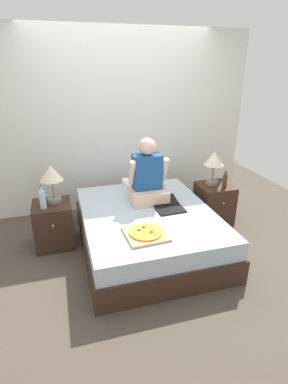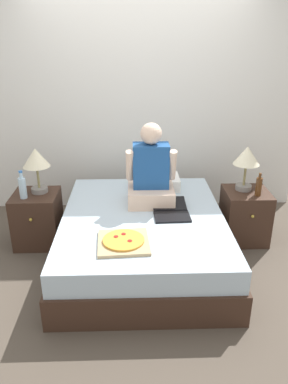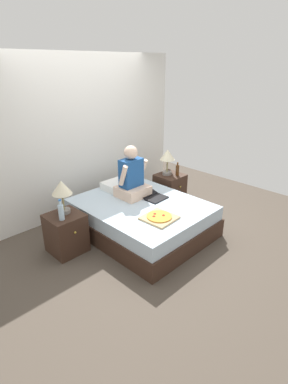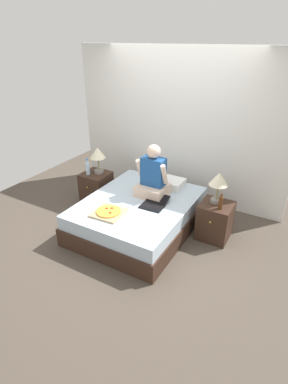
{
  "view_description": "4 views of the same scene",
  "coord_description": "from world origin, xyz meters",
  "px_view_note": "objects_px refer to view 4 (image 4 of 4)",
  "views": [
    {
      "loc": [
        -0.89,
        -2.95,
        2.02
      ],
      "look_at": [
        -0.05,
        -0.03,
        0.73
      ],
      "focal_mm": 28.0,
      "sensor_mm": 36.0,
      "label": 1
    },
    {
      "loc": [
        -0.09,
        -3.06,
        2.0
      ],
      "look_at": [
        0.0,
        -0.15,
        0.76
      ],
      "focal_mm": 35.0,
      "sensor_mm": 36.0,
      "label": 2
    },
    {
      "loc": [
        -2.75,
        -2.79,
        2.35
      ],
      "look_at": [
        0.06,
        0.0,
        0.63
      ],
      "focal_mm": 28.0,
      "sensor_mm": 36.0,
      "label": 3
    },
    {
      "loc": [
        1.97,
        -3.26,
        2.6
      ],
      "look_at": [
        0.12,
        -0.04,
        0.67
      ],
      "focal_mm": 28.0,
      "sensor_mm": 36.0,
      "label": 4
    }
  ],
  "objects_px": {
    "nightstand_right": "(215,221)",
    "pizza_box": "(109,212)",
    "bed": "(138,215)",
    "water_bottle": "(88,168)",
    "nightstand_left": "(97,188)",
    "person_seated": "(153,177)",
    "lamp_on_left_nightstand": "(98,155)",
    "lamp_on_right_nightstand": "(219,181)",
    "laptop": "(154,204)",
    "beer_bottle": "(221,203)"
  },
  "relations": [
    {
      "from": "nightstand_right",
      "to": "pizza_box",
      "type": "distance_m",
      "value": 1.51
    },
    {
      "from": "bed",
      "to": "nightstand_right",
      "type": "height_order",
      "value": "nightstand_right"
    },
    {
      "from": "water_bottle",
      "to": "pizza_box",
      "type": "distance_m",
      "value": 1.25
    },
    {
      "from": "nightstand_left",
      "to": "water_bottle",
      "type": "height_order",
      "value": "water_bottle"
    },
    {
      "from": "person_seated",
      "to": "bed",
      "type": "bearing_deg",
      "value": -106.48
    },
    {
      "from": "bed",
      "to": "lamp_on_left_nightstand",
      "type": "xyz_separation_m",
      "value": [
        -1.02,
        0.4,
        0.63
      ]
    },
    {
      "from": "bed",
      "to": "lamp_on_right_nightstand",
      "type": "relative_size",
      "value": 4.19
    },
    {
      "from": "lamp_on_left_nightstand",
      "to": "pizza_box",
      "type": "bearing_deg",
      "value": -46.83
    },
    {
      "from": "nightstand_left",
      "to": "lamp_on_left_nightstand",
      "type": "distance_m",
      "value": 0.6
    },
    {
      "from": "nightstand_left",
      "to": "person_seated",
      "type": "xyz_separation_m",
      "value": [
        1.14,
        -0.07,
        0.49
      ]
    },
    {
      "from": "water_bottle",
      "to": "lamp_on_right_nightstand",
      "type": "xyz_separation_m",
      "value": [
        2.17,
        0.14,
        0.22
      ]
    },
    {
      "from": "lamp_on_left_nightstand",
      "to": "lamp_on_right_nightstand",
      "type": "height_order",
      "value": "same"
    },
    {
      "from": "nightstand_left",
      "to": "laptop",
      "type": "bearing_deg",
      "value": -14.83
    },
    {
      "from": "beer_bottle",
      "to": "laptop",
      "type": "xyz_separation_m",
      "value": [
        -0.87,
        -0.25,
        -0.14
      ]
    },
    {
      "from": "person_seated",
      "to": "laptop",
      "type": "xyz_separation_m",
      "value": [
        0.17,
        -0.28,
        -0.27
      ]
    },
    {
      "from": "nightstand_left",
      "to": "person_seated",
      "type": "height_order",
      "value": "person_seated"
    },
    {
      "from": "lamp_on_right_nightstand",
      "to": "person_seated",
      "type": "bearing_deg",
      "value": -172.83
    },
    {
      "from": "water_bottle",
      "to": "laptop",
      "type": "distance_m",
      "value": 1.43
    },
    {
      "from": "water_bottle",
      "to": "person_seated",
      "type": "distance_m",
      "value": 1.23
    },
    {
      "from": "bed",
      "to": "person_seated",
      "type": "distance_m",
      "value": 0.6
    },
    {
      "from": "lamp_on_right_nightstand",
      "to": "person_seated",
      "type": "xyz_separation_m",
      "value": [
        -0.94,
        -0.12,
        -0.11
      ]
    },
    {
      "from": "lamp_on_left_nightstand",
      "to": "bed",
      "type": "bearing_deg",
      "value": -21.53
    },
    {
      "from": "nightstand_right",
      "to": "person_seated",
      "type": "height_order",
      "value": "person_seated"
    },
    {
      "from": "nightstand_left",
      "to": "lamp_on_left_nightstand",
      "type": "bearing_deg",
      "value": 51.37
    },
    {
      "from": "beer_bottle",
      "to": "person_seated",
      "type": "distance_m",
      "value": 1.05
    },
    {
      "from": "nightstand_left",
      "to": "beer_bottle",
      "type": "distance_m",
      "value": 2.22
    },
    {
      "from": "person_seated",
      "to": "pizza_box",
      "type": "xyz_separation_m",
      "value": [
        -0.25,
        -0.79,
        -0.27
      ]
    },
    {
      "from": "lamp_on_left_nightstand",
      "to": "pizza_box",
      "type": "relative_size",
      "value": 1.06
    },
    {
      "from": "nightstand_right",
      "to": "beer_bottle",
      "type": "relative_size",
      "value": 2.35
    },
    {
      "from": "beer_bottle",
      "to": "laptop",
      "type": "height_order",
      "value": "beer_bottle"
    },
    {
      "from": "nightstand_left",
      "to": "beer_bottle",
      "type": "relative_size",
      "value": 2.35
    },
    {
      "from": "water_bottle",
      "to": "nightstand_left",
      "type": "bearing_deg",
      "value": 48.35
    },
    {
      "from": "beer_bottle",
      "to": "lamp_on_right_nightstand",
      "type": "bearing_deg",
      "value": 123.69
    },
    {
      "from": "lamp_on_left_nightstand",
      "to": "nightstand_right",
      "type": "xyz_separation_m",
      "value": [
        2.08,
        -0.05,
        -0.6
      ]
    },
    {
      "from": "nightstand_left",
      "to": "laptop",
      "type": "relative_size",
      "value": 1.26
    },
    {
      "from": "water_bottle",
      "to": "laptop",
      "type": "bearing_deg",
      "value": -10.48
    },
    {
      "from": "nightstand_left",
      "to": "lamp_on_right_nightstand",
      "type": "bearing_deg",
      "value": 1.38
    },
    {
      "from": "beer_bottle",
      "to": "person_seated",
      "type": "bearing_deg",
      "value": 178.29
    },
    {
      "from": "lamp_on_left_nightstand",
      "to": "laptop",
      "type": "relative_size",
      "value": 1.05
    },
    {
      "from": "laptop",
      "to": "pizza_box",
      "type": "distance_m",
      "value": 0.66
    },
    {
      "from": "person_seated",
      "to": "pizza_box",
      "type": "bearing_deg",
      "value": -107.79
    },
    {
      "from": "lamp_on_left_nightstand",
      "to": "nightstand_left",
      "type": "bearing_deg",
      "value": -128.63
    },
    {
      "from": "person_seated",
      "to": "nightstand_left",
      "type": "bearing_deg",
      "value": 176.55
    },
    {
      "from": "water_bottle",
      "to": "nightstand_right",
      "type": "distance_m",
      "value": 2.23
    },
    {
      "from": "laptop",
      "to": "beer_bottle",
      "type": "bearing_deg",
      "value": 15.9
    },
    {
      "from": "nightstand_right",
      "to": "pizza_box",
      "type": "bearing_deg",
      "value": -145.12
    },
    {
      "from": "bed",
      "to": "lamp_on_left_nightstand",
      "type": "height_order",
      "value": "lamp_on_left_nightstand"
    },
    {
      "from": "bed",
      "to": "nightstand_left",
      "type": "xyz_separation_m",
      "value": [
        -1.06,
        0.35,
        0.04
      ]
    },
    {
      "from": "pizza_box",
      "to": "bed",
      "type": "bearing_deg",
      "value": 71.48
    },
    {
      "from": "nightstand_left",
      "to": "person_seated",
      "type": "distance_m",
      "value": 1.24
    }
  ]
}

